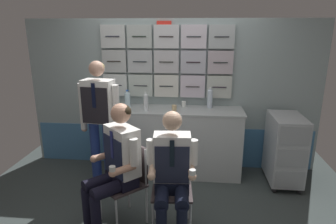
{
  "coord_description": "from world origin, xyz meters",
  "views": [
    {
      "loc": [
        0.35,
        -2.79,
        2.03
      ],
      "look_at": [
        0.04,
        0.36,
        1.12
      ],
      "focal_mm": 31.42,
      "sensor_mm": 36.0,
      "label": 1
    }
  ],
  "objects": [
    {
      "name": "water_bottle_short",
      "position": [
        0.54,
        1.21,
        1.09
      ],
      "size": [
        0.07,
        0.07,
        0.29
      ],
      "color": "silver",
      "rests_on": "galley_counter"
    },
    {
      "name": "coffee_cup_spare",
      "position": [
        0.06,
        1.02,
        0.99
      ],
      "size": [
        0.06,
        0.06,
        0.08
      ],
      "color": "tan",
      "rests_on": "galley_counter"
    },
    {
      "name": "crew_member_right",
      "position": [
        0.14,
        -0.25,
        0.71
      ],
      "size": [
        0.5,
        0.63,
        1.28
      ],
      "color": "black",
      "rests_on": "ground"
    },
    {
      "name": "crew_member_left",
      "position": [
        -0.44,
        -0.14,
        0.73
      ],
      "size": [
        0.68,
        0.68,
        1.32
      ],
      "color": "black",
      "rests_on": "ground"
    },
    {
      "name": "paper_cup_tan",
      "position": [
        -0.35,
        1.17,
        0.98
      ],
      "size": [
        0.07,
        0.07,
        0.07
      ],
      "color": "silver",
      "rests_on": "galley_counter"
    },
    {
      "name": "folding_chair_right",
      "position": [
        0.13,
        -0.09,
        0.53
      ],
      "size": [
        0.43,
        0.43,
        0.85
      ],
      "color": "#A8AAAF",
      "rests_on": "ground"
    },
    {
      "name": "coffee_cup_white",
      "position": [
        0.18,
        1.25,
        0.99
      ],
      "size": [
        0.06,
        0.06,
        0.07
      ],
      "color": "white",
      "rests_on": "galley_counter"
    },
    {
      "name": "folding_chair_left",
      "position": [
        -0.33,
        -0.03,
        0.53
      ],
      "size": [
        0.57,
        0.57,
        0.85
      ],
      "color": "#A8AAAF",
      "rests_on": "ground"
    },
    {
      "name": "water_bottle_tall",
      "position": [
        -0.61,
        1.15,
        1.06
      ],
      "size": [
        0.08,
        0.08,
        0.24
      ],
      "color": "silver",
      "rests_on": "galley_counter"
    },
    {
      "name": "crew_member_standing",
      "position": [
        -0.82,
        0.56,
        0.98
      ],
      "size": [
        0.52,
        0.3,
        1.66
      ],
      "color": "black",
      "rests_on": "ground"
    },
    {
      "name": "service_trolley",
      "position": [
        1.53,
        0.92,
        0.5
      ],
      "size": [
        0.4,
        0.65,
        0.94
      ],
      "color": "black",
      "rests_on": "ground"
    },
    {
      "name": "galley_counter",
      "position": [
        0.08,
        1.09,
        0.47
      ],
      "size": [
        1.83,
        0.53,
        0.95
      ],
      "color": "#B5BDBD",
      "rests_on": "ground"
    },
    {
      "name": "ground",
      "position": [
        0.0,
        0.0,
        -0.02
      ],
      "size": [
        4.8,
        4.8,
        0.04
      ],
      "primitive_type": "cube",
      "color": "#363E3D"
    },
    {
      "name": "water_bottle_blue_cap",
      "position": [
        -0.31,
        0.96,
        1.07
      ],
      "size": [
        0.06,
        0.06,
        0.26
      ],
      "color": "silver",
      "rests_on": "galley_counter"
    },
    {
      "name": "galley_bulkhead",
      "position": [
        -0.01,
        1.37,
        1.11
      ],
      "size": [
        4.2,
        0.14,
        2.15
      ],
      "color": "#92A4A5",
      "rests_on": "ground"
    }
  ]
}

